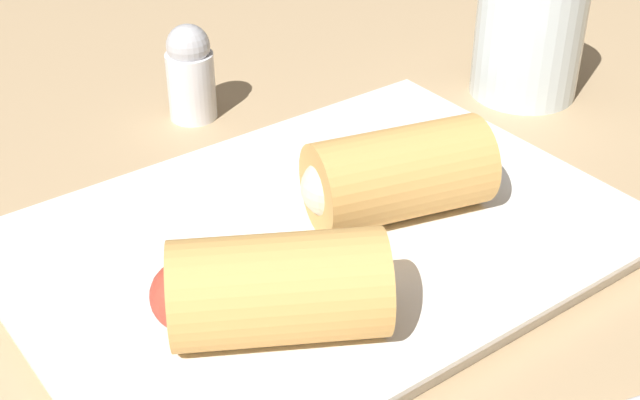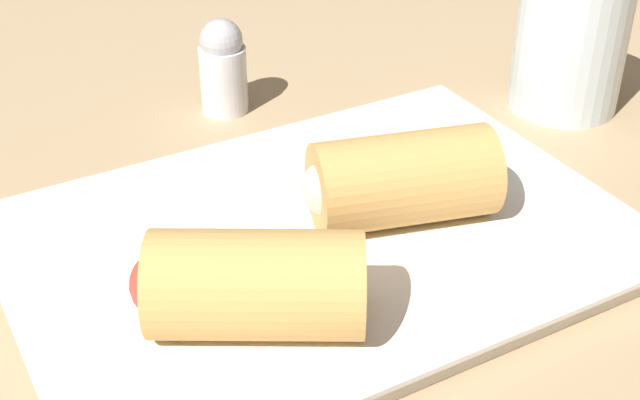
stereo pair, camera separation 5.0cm
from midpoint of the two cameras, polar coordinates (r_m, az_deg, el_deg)
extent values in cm
cube|color=tan|center=(50.87, 2.83, -3.44)|extent=(180.00, 140.00, 2.00)
cube|color=white|center=(48.69, 2.94, -2.99)|extent=(31.67, 22.56, 1.20)
cube|color=white|center=(48.26, 2.97, -2.27)|extent=(32.94, 23.46, 0.30)
cylinder|color=#DBA356|center=(48.30, 8.33, 1.23)|extent=(10.74, 7.45, 5.07)
sphere|color=beige|center=(47.04, 3.66, 0.61)|extent=(3.29, 3.29, 3.29)
cylinder|color=#DBA356|center=(40.31, -0.54, -5.58)|extent=(10.98, 9.23, 5.07)
sphere|color=#B23D2D|center=(40.59, -6.38, -5.51)|extent=(3.29, 3.29, 3.29)
cylinder|color=silver|center=(65.60, 17.87, 9.42)|extent=(7.70, 7.70, 9.31)
cylinder|color=silver|center=(62.79, -3.92, 7.63)|extent=(3.31, 3.31, 4.74)
sphere|color=#B7B7BC|center=(61.59, -4.02, 10.11)|extent=(2.98, 2.98, 2.98)
camera|label=1|loc=(0.03, -86.95, 1.97)|focal=50.00mm
camera|label=2|loc=(0.03, 93.05, -1.97)|focal=50.00mm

